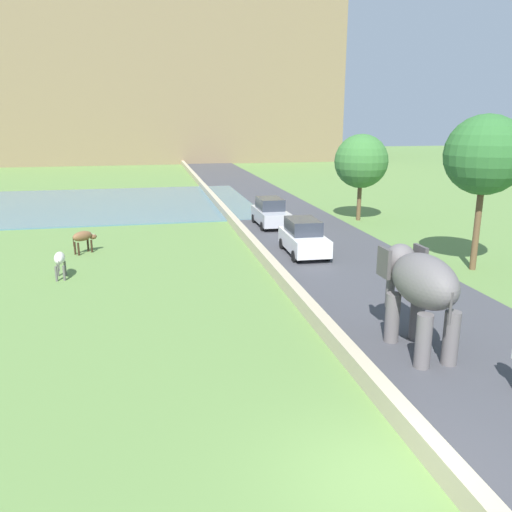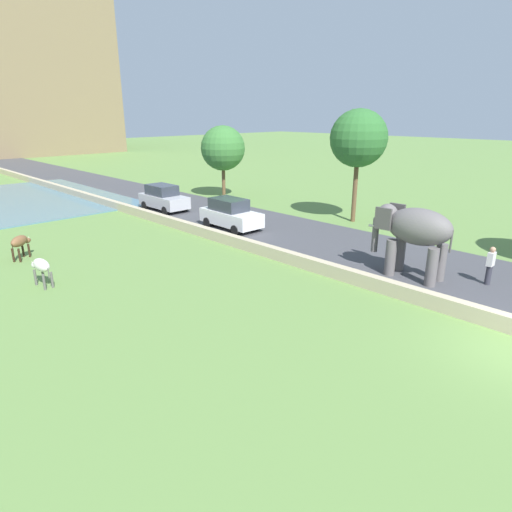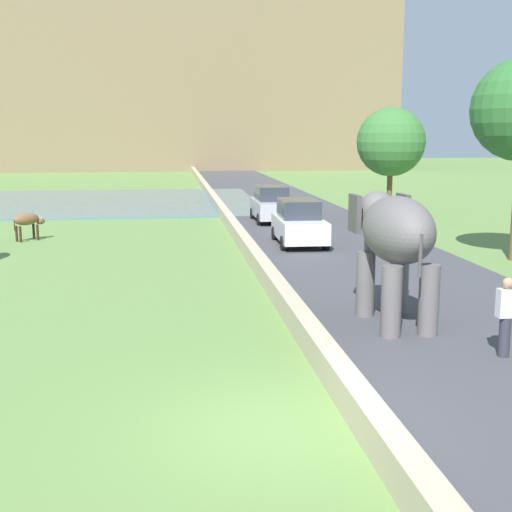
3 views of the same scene
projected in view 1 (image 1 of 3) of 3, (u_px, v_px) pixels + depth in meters
ground_plane at (384, 484)px, 9.77m from camera, size 220.00×220.00×0.00m
road_surface at (312, 238)px, 29.66m from camera, size 7.00×120.00×0.06m
barrier_wall at (254, 245)px, 26.95m from camera, size 0.40×110.00×0.56m
lake at (17, 207)px, 39.98m from camera, size 36.00×18.00×0.08m
hill_distant at (129, 72)px, 84.61m from camera, size 64.00×28.00×27.83m
elephant at (419, 285)px, 14.86m from camera, size 1.48×3.48×2.99m
car_white at (304, 237)px, 25.86m from camera, size 1.88×4.04×1.80m
car_silver at (270, 213)px, 32.62m from camera, size 1.80×4.00×1.80m
cow_brown at (83, 237)px, 26.20m from camera, size 1.27×1.16×1.15m
cow_white at (60, 259)px, 22.12m from camera, size 0.53×1.41×1.15m
tree_mid at (485, 155)px, 22.29m from camera, size 3.46×3.46×6.86m
tree_far at (361, 161)px, 33.91m from camera, size 3.50×3.50×5.67m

